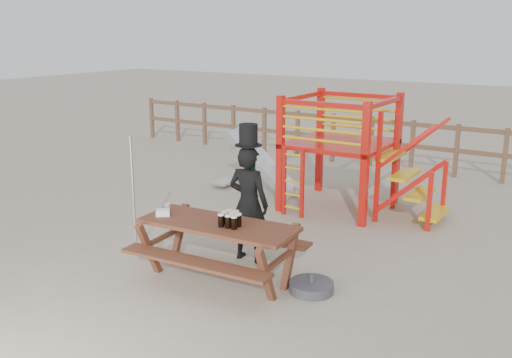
{
  "coord_description": "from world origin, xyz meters",
  "views": [
    {
      "loc": [
        4.34,
        -5.84,
        3.22
      ],
      "look_at": [
        0.15,
        0.8,
        1.15
      ],
      "focal_mm": 40.0,
      "sensor_mm": 36.0,
      "label": 1
    }
  ],
  "objects": [
    {
      "name": "metal_pole",
      "position": [
        -1.3,
        -0.18,
        0.89
      ],
      "size": [
        0.04,
        0.04,
        1.78
      ],
      "primitive_type": "cylinder",
      "color": "#B2B2B7",
      "rests_on": "ground"
    },
    {
      "name": "paper_bag",
      "position": [
        -0.59,
        -0.37,
        0.84
      ],
      "size": [
        0.23,
        0.22,
        0.08
      ],
      "primitive_type": "cube",
      "rotation": [
        0.0,
        0.0,
        0.67
      ],
      "color": "white",
      "rests_on": "picnic_table"
    },
    {
      "name": "back_fence",
      "position": [
        0.0,
        7.0,
        0.74
      ],
      "size": [
        15.09,
        0.09,
        1.2
      ],
      "color": "brown",
      "rests_on": "ground"
    },
    {
      "name": "picnic_table",
      "position": [
        0.21,
        -0.22,
        0.5
      ],
      "size": [
        2.15,
        1.55,
        0.8
      ],
      "rotation": [
        0.0,
        0.0,
        0.06
      ],
      "color": "brown",
      "rests_on": "ground"
    },
    {
      "name": "parasol_base",
      "position": [
        1.41,
        0.12,
        0.07
      ],
      "size": [
        0.56,
        0.56,
        0.24
      ],
      "color": "#3D3C42",
      "rests_on": "ground"
    },
    {
      "name": "empty_glasses",
      "position": [
        -0.59,
        -0.28,
        0.87
      ],
      "size": [
        0.08,
        0.08,
        0.15
      ],
      "color": "silver",
      "rests_on": "picnic_table"
    },
    {
      "name": "ground",
      "position": [
        0.0,
        0.0,
        0.0
      ],
      "size": [
        60.0,
        60.0,
        0.0
      ],
      "primitive_type": "plane",
      "color": "tan",
      "rests_on": "ground"
    },
    {
      "name": "playground_fort",
      "position": [
        0.12,
        3.58,
        1.07
      ],
      "size": [
        4.71,
        1.84,
        2.1
      ],
      "color": "red",
      "rests_on": "ground"
    },
    {
      "name": "man_with_hat",
      "position": [
        0.16,
        0.58,
        0.88
      ],
      "size": [
        0.63,
        0.43,
        1.97
      ],
      "rotation": [
        0.0,
        0.0,
        3.19
      ],
      "color": "black",
      "rests_on": "ground"
    },
    {
      "name": "stout_pints",
      "position": [
        0.41,
        -0.22,
        0.89
      ],
      "size": [
        0.29,
        0.28,
        0.17
      ],
      "color": "black",
      "rests_on": "picnic_table"
    }
  ]
}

